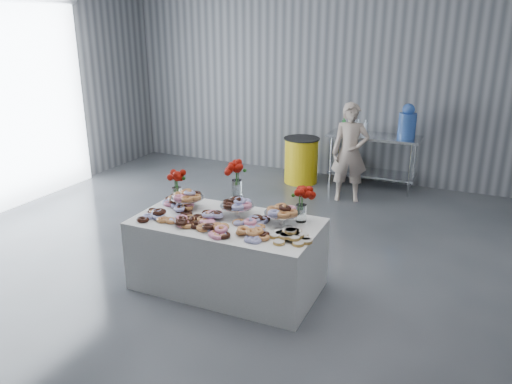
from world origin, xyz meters
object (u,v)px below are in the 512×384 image
Objects in this scene: water_jug at (407,123)px; person at (350,153)px; trash_barrel at (301,160)px; display_table at (227,254)px; prep_table at (373,152)px.

person reaches higher than water_jug.
person is at bearing -28.96° from trash_barrel.
person is at bearing -131.68° from water_jug.
display_table is 1.27× the size of prep_table.
water_jug is 0.36× the size of person.
trash_barrel is (-1.68, -0.24, -0.75)m from water_jug.
prep_table is 2.71× the size of water_jug.
trash_barrel is at bearing 135.52° from person.
person reaches higher than prep_table.
display_table is 3.43× the size of water_jug.
person is (-0.70, -0.78, -0.38)m from water_jug.
display_table is 4.21m from water_jug.
display_table is 2.41× the size of trash_barrel.
display_table is at bearing -81.79° from trash_barrel.
prep_table is at bearing 80.88° from display_table.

